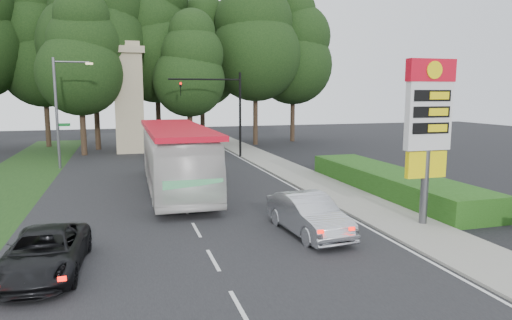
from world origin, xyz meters
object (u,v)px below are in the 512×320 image
object	(u,v)px
traffic_signal_mast	(225,103)
monument	(129,97)
suv_charcoal	(44,252)
streetlight_signs	(59,108)
gas_station_pylon	(428,119)
sedan_silver	(308,214)
transit_bus	(176,159)

from	to	relation	value
traffic_signal_mast	monument	distance (m)	9.76
monument	suv_charcoal	xyz separation A→B (m)	(-3.16, -29.09, -4.43)
traffic_signal_mast	streetlight_signs	bearing A→B (deg)	-171.08
gas_station_pylon	suv_charcoal	bearing A→B (deg)	-175.67
monument	suv_charcoal	distance (m)	29.60
gas_station_pylon	suv_charcoal	world-z (taller)	gas_station_pylon
sedan_silver	gas_station_pylon	bearing A→B (deg)	-8.28
monument	suv_charcoal	bearing A→B (deg)	-96.19
traffic_signal_mast	suv_charcoal	xyz separation A→B (m)	(-10.84, -23.09, -4.00)
gas_station_pylon	streetlight_signs	world-z (taller)	streetlight_signs
traffic_signal_mast	suv_charcoal	world-z (taller)	traffic_signal_mast
monument	suv_charcoal	size ratio (longest dim) A/B	2.07
traffic_signal_mast	monument	world-z (taller)	monument
monument	transit_bus	distance (m)	18.52
gas_station_pylon	streetlight_signs	xyz separation A→B (m)	(-16.19, 20.01, -0.01)
traffic_signal_mast	streetlight_signs	world-z (taller)	streetlight_signs
gas_station_pylon	sedan_silver	bearing A→B (deg)	176.27
suv_charcoal	streetlight_signs	bearing A→B (deg)	98.62
transit_bus	traffic_signal_mast	bearing A→B (deg)	66.24
gas_station_pylon	sedan_silver	distance (m)	6.24
gas_station_pylon	transit_bus	world-z (taller)	gas_station_pylon
streetlight_signs	monument	xyz separation A→B (m)	(4.99, 7.99, 0.67)
traffic_signal_mast	gas_station_pylon	bearing A→B (deg)	-80.91
traffic_signal_mast	sedan_silver	xyz separation A→B (m)	(-1.52, -21.68, -3.89)
monument	streetlight_signs	bearing A→B (deg)	-121.97
traffic_signal_mast	streetlight_signs	distance (m)	12.83
streetlight_signs	sedan_silver	world-z (taller)	streetlight_signs
sedan_silver	suv_charcoal	size ratio (longest dim) A/B	0.98
streetlight_signs	suv_charcoal	distance (m)	21.51
streetlight_signs	traffic_signal_mast	bearing A→B (deg)	8.92
traffic_signal_mast	sedan_silver	bearing A→B (deg)	-94.00
gas_station_pylon	suv_charcoal	size ratio (longest dim) A/B	1.41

